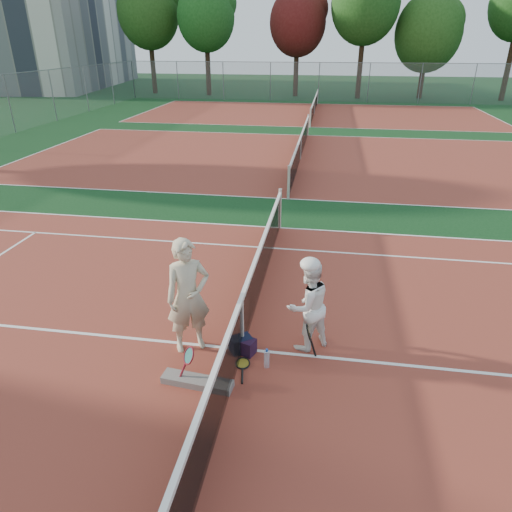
% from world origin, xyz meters
% --- Properties ---
extents(ground, '(130.00, 130.00, 0.00)m').
position_xyz_m(ground, '(0.00, 0.00, 0.00)').
color(ground, '#0E3314').
rests_on(ground, ground).
extents(court_main, '(23.77, 10.97, 0.01)m').
position_xyz_m(court_main, '(0.00, 0.00, 0.00)').
color(court_main, maroon).
rests_on(court_main, ground).
extents(court_far_a, '(23.77, 10.97, 0.01)m').
position_xyz_m(court_far_a, '(0.00, 13.50, 0.00)').
color(court_far_a, maroon).
rests_on(court_far_a, ground).
extents(court_far_b, '(23.77, 10.97, 0.01)m').
position_xyz_m(court_far_b, '(0.00, 27.00, 0.00)').
color(court_far_b, maroon).
rests_on(court_far_b, ground).
extents(net_main, '(0.10, 10.98, 1.02)m').
position_xyz_m(net_main, '(0.00, 0.00, 0.51)').
color(net_main, black).
rests_on(net_main, ground).
extents(net_far_a, '(0.10, 10.98, 1.02)m').
position_xyz_m(net_far_a, '(0.00, 13.50, 0.51)').
color(net_far_a, black).
rests_on(net_far_a, ground).
extents(net_far_b, '(0.10, 10.98, 1.02)m').
position_xyz_m(net_far_b, '(0.00, 27.00, 0.51)').
color(net_far_b, black).
rests_on(net_far_b, ground).
extents(fence_back, '(32.00, 0.06, 3.00)m').
position_xyz_m(fence_back, '(0.00, 34.00, 1.50)').
color(fence_back, slate).
rests_on(fence_back, ground).
extents(apartment_block, '(12.96, 23.18, 15.00)m').
position_xyz_m(apartment_block, '(-28.00, 44.00, 7.50)').
color(apartment_block, beige).
rests_on(apartment_block, ground).
extents(player_a, '(0.85, 0.77, 1.95)m').
position_xyz_m(player_a, '(-0.85, -0.05, 0.97)').
color(player_a, beige).
rests_on(player_a, ground).
extents(player_b, '(0.97, 0.94, 1.57)m').
position_xyz_m(player_b, '(1.03, 0.28, 0.78)').
color(player_b, white).
rests_on(player_b, ground).
extents(racket_red, '(0.40, 0.40, 0.55)m').
position_xyz_m(racket_red, '(-0.65, -0.83, 0.27)').
color(racket_red, maroon).
rests_on(racket_red, ground).
extents(racket_black_held, '(0.23, 0.29, 0.58)m').
position_xyz_m(racket_black_held, '(1.08, -0.00, 0.29)').
color(racket_black_held, black).
rests_on(racket_black_held, ground).
extents(racket_spare, '(0.37, 0.64, 0.03)m').
position_xyz_m(racket_spare, '(0.07, -0.37, 0.01)').
color(racket_spare, black).
rests_on(racket_spare, ground).
extents(sports_bag_navy, '(0.41, 0.39, 0.27)m').
position_xyz_m(sports_bag_navy, '(-0.02, -0.04, 0.13)').
color(sports_bag_navy, black).
rests_on(sports_bag_navy, ground).
extents(sports_bag_purple, '(0.38, 0.33, 0.26)m').
position_xyz_m(sports_bag_purple, '(0.06, -0.07, 0.13)').
color(sports_bag_purple, black).
rests_on(sports_bag_purple, ground).
extents(net_cover_canvas, '(1.10, 0.36, 0.11)m').
position_xyz_m(net_cover_canvas, '(-0.50, -0.95, 0.06)').
color(net_cover_canvas, slate).
rests_on(net_cover_canvas, ground).
extents(water_bottle, '(0.09, 0.09, 0.30)m').
position_xyz_m(water_bottle, '(0.46, -0.38, 0.15)').
color(water_bottle, '#C9E5FF').
rests_on(water_bottle, ground).
extents(tree_back_0, '(5.47, 5.47, 10.02)m').
position_xyz_m(tree_back_0, '(-15.65, 38.08, 6.85)').
color(tree_back_0, '#382314').
rests_on(tree_back_0, ground).
extents(tree_back_1, '(4.99, 4.99, 9.31)m').
position_xyz_m(tree_back_1, '(-10.13, 37.26, 6.41)').
color(tree_back_1, '#382314').
rests_on(tree_back_1, ground).
extents(tree_back_maroon, '(4.84, 4.84, 8.76)m').
position_xyz_m(tree_back_maroon, '(-2.20, 37.85, 5.95)').
color(tree_back_maroon, '#382314').
rests_on(tree_back_maroon, ground).
extents(tree_back_3, '(5.56, 5.56, 10.52)m').
position_xyz_m(tree_back_3, '(3.33, 36.90, 7.30)').
color(tree_back_3, '#382314').
rests_on(tree_back_3, ground).
extents(tree_back_4, '(5.44, 5.44, 8.30)m').
position_xyz_m(tree_back_4, '(8.68, 37.76, 5.15)').
color(tree_back_4, '#382314').
rests_on(tree_back_4, ground).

